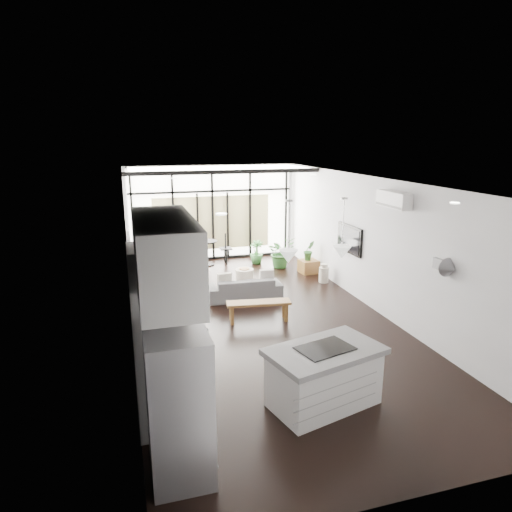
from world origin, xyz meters
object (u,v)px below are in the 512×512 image
milk_can (324,273)px  sofa (244,285)px  tv (349,239)px  console_bench (259,311)px  fridge (179,405)px  pouf (244,276)px  island (324,377)px

milk_can → sofa: bearing=-165.3°
sofa → tv: 2.65m
tv → console_bench: bearing=-156.6°
fridge → console_bench: 4.41m
sofa → milk_can: bearing=-162.9°
pouf → milk_can: bearing=-14.0°
island → pouf: size_ratio=3.34×
console_bench → milk_can: size_ratio=2.64×
island → console_bench: size_ratio=1.20×
island → pouf: 5.53m
island → console_bench: 3.09m
island → fridge: 2.24m
pouf → milk_can: 2.02m
sofa → pouf: (0.29, 1.08, -0.15)m
milk_can → tv: 1.38m
tv → milk_can: bearing=103.7°
milk_can → pouf: bearing=166.0°
sofa → pouf: bearing=-102.5°
island → sofa: 4.44m
milk_can → island: bearing=-114.5°
pouf → fridge: bearing=-110.7°
pouf → milk_can: size_ratio=0.95×
island → pouf: (0.34, 5.52, -0.24)m
fridge → pouf: size_ratio=3.65×
fridge → milk_can: size_ratio=3.47×
island → sofa: size_ratio=0.91×
pouf → sofa: bearing=-104.9°
console_bench → tv: bearing=31.3°
fridge → console_bench: fridge is taller
tv → fridge: bearing=-132.6°
island → milk_can: 5.53m
console_bench → tv: tv is taller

